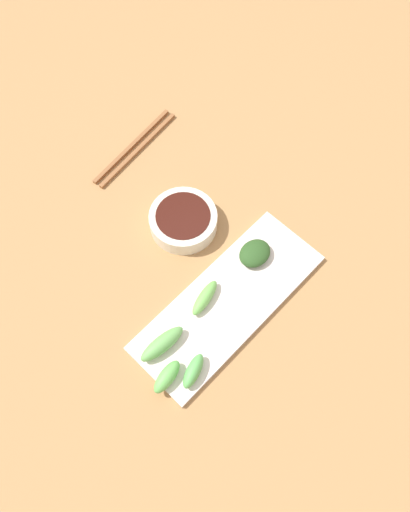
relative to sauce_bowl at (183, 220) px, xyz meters
The scene contains 9 objects.
tabletop 0.11m from the sauce_bowl, 20.43° to the right, with size 2.10×2.10×0.02m, color #A57A4A.
sauce_bowl is the anchor object (origin of this frame).
serving_plate 0.18m from the sauce_bowl, 18.80° to the right, with size 0.14×0.37×0.01m, color silver.
broccoli_stalk_0 0.16m from the sauce_bowl, 31.65° to the right, with size 0.02×0.07×0.02m, color #6EB953.
broccoli_leafy_1 0.15m from the sauce_bowl, 15.40° to the left, with size 0.05×0.06×0.03m, color #2A4F21.
broccoli_stalk_2 0.29m from the sauce_bowl, 41.72° to the right, with size 0.02×0.06×0.03m, color #5DB658.
broccoli_stalk_3 0.24m from the sauce_bowl, 53.40° to the right, with size 0.03×0.09×0.03m, color #68AF58.
broccoli_stalk_4 0.30m from the sauce_bowl, 50.16° to the right, with size 0.03×0.06×0.03m, color #66BC56.
chopsticks 0.21m from the sauce_bowl, 163.69° to the left, with size 0.05×0.23×0.01m.
Camera 1 is at (0.26, -0.28, 0.90)m, focal length 36.58 mm.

